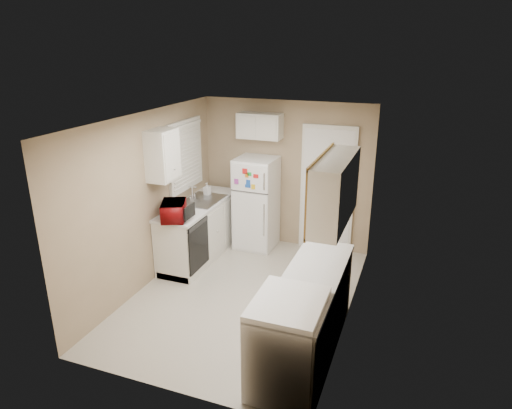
% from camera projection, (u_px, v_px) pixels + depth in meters
% --- Properties ---
extents(floor, '(3.80, 3.80, 0.00)m').
position_uv_depth(floor, '(243.00, 296.00, 6.18)').
color(floor, beige).
rests_on(floor, ground).
extents(ceiling, '(3.80, 3.80, 0.00)m').
position_uv_depth(ceiling, '(241.00, 118.00, 5.37)').
color(ceiling, white).
rests_on(ceiling, floor).
extents(wall_left, '(3.80, 3.80, 0.00)m').
position_uv_depth(wall_left, '(148.00, 201.00, 6.24)').
color(wall_left, tan).
rests_on(wall_left, floor).
extents(wall_right, '(3.80, 3.80, 0.00)m').
position_uv_depth(wall_right, '(353.00, 228.00, 5.32)').
color(wall_right, tan).
rests_on(wall_right, floor).
extents(wall_back, '(2.80, 2.80, 0.00)m').
position_uv_depth(wall_back, '(286.00, 175.00, 7.45)').
color(wall_back, tan).
rests_on(wall_back, floor).
extents(wall_front, '(2.80, 2.80, 0.00)m').
position_uv_depth(wall_front, '(163.00, 283.00, 4.10)').
color(wall_front, tan).
rests_on(wall_front, floor).
extents(left_counter, '(0.60, 1.80, 0.90)m').
position_uv_depth(left_counter, '(200.00, 230.00, 7.19)').
color(left_counter, silver).
rests_on(left_counter, floor).
extents(dishwasher, '(0.03, 0.58, 0.72)m').
position_uv_depth(dishwasher, '(198.00, 245.00, 6.55)').
color(dishwasher, black).
rests_on(dishwasher, floor).
extents(sink, '(0.54, 0.74, 0.16)m').
position_uv_depth(sink, '(203.00, 203.00, 7.18)').
color(sink, gray).
rests_on(sink, left_counter).
extents(microwave, '(0.53, 0.43, 0.31)m').
position_uv_depth(microwave, '(174.00, 209.00, 6.34)').
color(microwave, maroon).
rests_on(microwave, left_counter).
extents(soap_bottle, '(0.10, 0.11, 0.20)m').
position_uv_depth(soap_bottle, '(207.00, 189.00, 7.38)').
color(soap_bottle, silver).
rests_on(soap_bottle, left_counter).
extents(window_blinds, '(0.10, 0.98, 1.08)m').
position_uv_depth(window_blinds, '(186.00, 155.00, 7.02)').
color(window_blinds, silver).
rests_on(window_blinds, wall_left).
extents(upper_cabinet_left, '(0.30, 0.45, 0.70)m').
position_uv_depth(upper_cabinet_left, '(163.00, 155.00, 6.18)').
color(upper_cabinet_left, silver).
rests_on(upper_cabinet_left, wall_left).
extents(refrigerator, '(0.64, 0.62, 1.52)m').
position_uv_depth(refrigerator, '(256.00, 203.00, 7.46)').
color(refrigerator, white).
rests_on(refrigerator, floor).
extents(cabinet_over_fridge, '(0.70, 0.30, 0.40)m').
position_uv_depth(cabinet_over_fridge, '(260.00, 126.00, 7.18)').
color(cabinet_over_fridge, silver).
rests_on(cabinet_over_fridge, wall_back).
extents(interior_door, '(0.86, 0.06, 2.08)m').
position_uv_depth(interior_door, '(327.00, 190.00, 7.25)').
color(interior_door, white).
rests_on(interior_door, floor).
extents(right_counter, '(0.60, 2.00, 0.90)m').
position_uv_depth(right_counter, '(309.00, 314.00, 4.96)').
color(right_counter, silver).
rests_on(right_counter, floor).
extents(stove, '(0.66, 0.81, 0.98)m').
position_uv_depth(stove, '(287.00, 344.00, 4.42)').
color(stove, white).
rests_on(stove, floor).
extents(upper_cabinet_right, '(0.30, 1.20, 0.70)m').
position_uv_depth(upper_cabinet_right, '(335.00, 190.00, 4.72)').
color(upper_cabinet_right, silver).
rests_on(upper_cabinet_right, wall_right).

